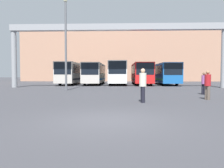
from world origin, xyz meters
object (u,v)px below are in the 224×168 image
bus_slot_4 (164,73)px  pedestrian_mid_left (204,83)px  lamp_post (66,41)px  bus_slot_3 (141,73)px  pedestrian_mid_right (208,84)px  pedestrian_far_center (143,85)px  bus_slot_0 (73,72)px  bus_slot_2 (118,72)px  bus_slot_1 (95,73)px

bus_slot_4 → pedestrian_mid_left: bus_slot_4 is taller
lamp_post → pedestrian_mid_left: bearing=-19.4°
bus_slot_3 → lamp_post: size_ratio=1.20×
bus_slot_3 → pedestrian_mid_right: bus_slot_3 is taller
pedestrian_far_center → lamp_post: bearing=-150.2°
bus_slot_0 → pedestrian_mid_right: bus_slot_0 is taller
bus_slot_2 → lamp_post: 13.87m
bus_slot_3 → pedestrian_mid_left: bus_slot_3 is taller
bus_slot_2 → bus_slot_3: (3.52, -0.55, -0.12)m
bus_slot_3 → pedestrian_mid_left: size_ratio=6.20×
bus_slot_4 → lamp_post: lamp_post is taller
bus_slot_0 → bus_slot_3: size_ratio=1.13×
lamp_post → bus_slot_1: bearing=84.0°
pedestrian_mid_left → bus_slot_1: bearing=-9.9°
pedestrian_far_center → bus_slot_4: bearing=160.0°
pedestrian_far_center → bus_slot_0: bearing=-164.3°
pedestrian_mid_left → pedestrian_far_center: (-5.08, -4.86, 0.09)m
bus_slot_2 → pedestrian_far_center: (1.61, -21.63, -0.94)m
bus_slot_3 → lamp_post: (-8.34, -12.15, 2.92)m
bus_slot_2 → bus_slot_4: 7.03m
pedestrian_mid_right → bus_slot_3: bearing=162.4°
bus_slot_2 → pedestrian_mid_right: size_ratio=6.56×
bus_slot_2 → pedestrian_far_center: bus_slot_2 is taller
bus_slot_1 → pedestrian_mid_left: (10.20, -16.49, -0.91)m
bus_slot_2 → bus_slot_3: bearing=-8.9°
pedestrian_mid_left → pedestrian_mid_right: bearing=121.1°
bus_slot_0 → bus_slot_1: bearing=-6.1°
pedestrian_mid_left → lamp_post: (-11.51, 4.06, 3.82)m
bus_slot_0 → lamp_post: 13.31m
bus_slot_1 → pedestrian_far_center: size_ratio=5.94×
bus_slot_2 → pedestrian_mid_left: size_ratio=6.85×
bus_slot_4 → bus_slot_3: bearing=-171.3°
bus_slot_1 → bus_slot_3: bus_slot_3 is taller
lamp_post → bus_slot_4: bearing=47.0°
bus_slot_1 → bus_slot_3: bearing=-2.3°
bus_slot_3 → pedestrian_mid_left: bearing=-78.9°
bus_slot_0 → bus_slot_1: size_ratio=1.07×
bus_slot_3 → lamp_post: lamp_post is taller
lamp_post → pedestrian_mid_right: bearing=-35.3°
bus_slot_0 → pedestrian_mid_right: bearing=-57.9°
bus_slot_0 → bus_slot_2: size_ratio=1.02×
bus_slot_0 → pedestrian_far_center: size_ratio=6.34×
bus_slot_2 → pedestrian_mid_left: 18.08m
pedestrian_far_center → bus_slot_1: bearing=-172.4°
bus_slot_0 → lamp_post: size_ratio=1.35×
bus_slot_3 → pedestrian_mid_right: 19.70m
bus_slot_4 → pedestrian_mid_left: size_ratio=6.84×
bus_slot_0 → pedestrian_far_center: 23.40m
pedestrian_mid_right → lamp_post: (-10.47, 7.41, 3.78)m
bus_slot_2 → bus_slot_4: size_ratio=1.00×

